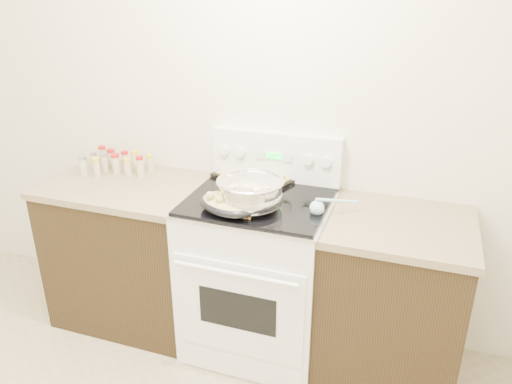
% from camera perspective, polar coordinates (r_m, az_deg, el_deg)
% --- Properties ---
extents(counter_left, '(0.93, 0.67, 0.92)m').
position_cam_1_polar(counter_left, '(3.21, -13.84, -6.50)').
color(counter_left, black).
rests_on(counter_left, ground).
extents(counter_right, '(0.73, 0.67, 0.92)m').
position_cam_1_polar(counter_right, '(2.78, 15.09, -11.75)').
color(counter_right, black).
rests_on(counter_right, ground).
extents(kitchen_range, '(0.78, 0.73, 1.22)m').
position_cam_1_polar(kitchen_range, '(2.87, 0.36, -8.97)').
color(kitchen_range, white).
rests_on(kitchen_range, ground).
extents(mixing_bowl, '(0.43, 0.43, 0.20)m').
position_cam_1_polar(mixing_bowl, '(2.51, -0.66, -0.21)').
color(mixing_bowl, silver).
rests_on(mixing_bowl, kitchen_range).
extents(roasting_pan, '(0.40, 0.34, 0.11)m').
position_cam_1_polar(roasting_pan, '(2.49, -3.16, -1.26)').
color(roasting_pan, black).
rests_on(roasting_pan, kitchen_range).
extents(baking_sheet, '(0.53, 0.44, 0.06)m').
position_cam_1_polar(baking_sheet, '(2.91, 0.10, 1.94)').
color(baking_sheet, black).
rests_on(baking_sheet, kitchen_range).
extents(wooden_spoon, '(0.05, 0.26, 0.04)m').
position_cam_1_polar(wooden_spoon, '(2.47, -0.73, -2.33)').
color(wooden_spoon, tan).
rests_on(wooden_spoon, kitchen_range).
extents(blue_ladle, '(0.22, 0.18, 0.09)m').
position_cam_1_polar(blue_ladle, '(2.50, 7.28, -1.71)').
color(blue_ladle, '#9AD2E6').
rests_on(blue_ladle, kitchen_range).
extents(spice_jars, '(0.40, 0.24, 0.13)m').
position_cam_1_polar(spice_jars, '(3.18, -15.80, 3.29)').
color(spice_jars, '#BFB28C').
rests_on(spice_jars, counter_left).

